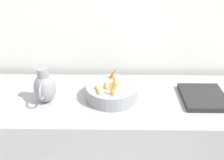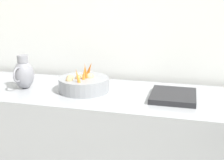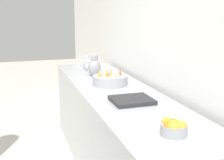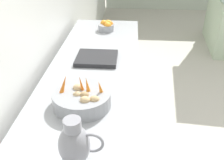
{
  "view_description": "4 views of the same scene",
  "coord_description": "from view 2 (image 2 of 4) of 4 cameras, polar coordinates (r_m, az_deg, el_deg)",
  "views": [
    {
      "loc": [
        0.17,
        -0.43,
        1.96
      ],
      "look_at": [
        -1.42,
        -0.46,
        1.11
      ],
      "focal_mm": 43.6,
      "sensor_mm": 36.0,
      "label": 1
    },
    {
      "loc": [
        0.53,
        0.27,
        1.62
      ],
      "look_at": [
        -1.28,
        -0.2,
        1.09
      ],
      "focal_mm": 48.74,
      "sensor_mm": 36.0,
      "label": 2
    },
    {
      "loc": [
        -0.56,
        2.47,
        1.69
      ],
      "look_at": [
        -1.48,
        -0.39,
        1.01
      ],
      "focal_mm": 48.21,
      "sensor_mm": 36.0,
      "label": 3
    },
    {
      "loc": [
        -1.19,
        -1.77,
        1.91
      ],
      "look_at": [
        -1.31,
        -0.24,
        1.0
      ],
      "focal_mm": 41.64,
      "sensor_mm": 36.0,
      "label": 4
    }
  ],
  "objects": [
    {
      "name": "counter_sink_basin",
      "position": [
        2.11,
        11.42,
        -2.93
      ],
      "size": [
        0.34,
        0.3,
        0.04
      ],
      "primitive_type": "cube",
      "color": "#232326",
      "rests_on": "prep_counter"
    },
    {
      "name": "metal_pitcher_tall",
      "position": [
        2.35,
        -16.26,
        1.16
      ],
      "size": [
        0.21,
        0.15,
        0.25
      ],
      "color": "gray",
      "rests_on": "prep_counter"
    },
    {
      "name": "tile_wall_left",
      "position": [
        2.48,
        13.69,
        12.52
      ],
      "size": [
        0.1,
        9.56,
        3.0
      ],
      "primitive_type": "cube",
      "color": "white",
      "rests_on": "ground_plane"
    },
    {
      "name": "prep_counter",
      "position": [
        2.38,
        -0.71,
        -13.21
      ],
      "size": [
        0.72,
        3.1,
        0.94
      ],
      "primitive_type": "cube",
      "color": "#9EA0A5",
      "rests_on": "ground_plane"
    },
    {
      "name": "vegetable_colander",
      "position": [
        2.22,
        -5.33,
        -0.74
      ],
      "size": [
        0.37,
        0.37,
        0.21
      ],
      "color": "gray",
      "rests_on": "prep_counter"
    }
  ]
}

